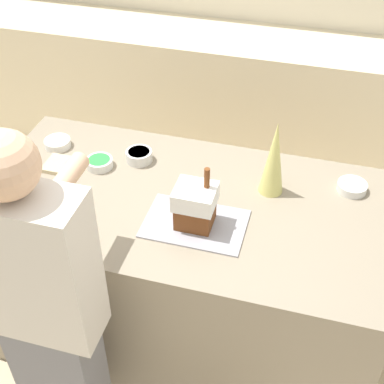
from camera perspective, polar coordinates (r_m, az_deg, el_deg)
name	(u,v)px	position (r m, az deg, el deg)	size (l,w,h in m)	color
ground_plane	(183,322)	(3.07, -0.96, -13.65)	(12.00, 12.00, 0.00)	#C6B28E
back_cabinet_block	(248,99)	(4.04, 5.98, 9.88)	(6.00, 0.60, 0.93)	beige
kitchen_island	(182,267)	(2.72, -1.06, -8.04)	(1.86, 0.97, 0.89)	gray
baking_tray	(195,224)	(2.29, 0.33, -3.39)	(0.43, 0.29, 0.01)	#9E9EA8
gingerbread_house	(195,205)	(2.22, 0.35, -1.40)	(0.17, 0.15, 0.28)	brown
decorative_tree	(274,158)	(2.38, 8.74, 3.59)	(0.11, 0.11, 0.37)	#DBD675
candy_bowl_near_tray_left	(139,155)	(2.64, -5.67, 3.90)	(0.13, 0.13, 0.05)	silver
candy_bowl_far_right	(99,163)	(2.63, -9.85, 3.12)	(0.13, 0.13, 0.04)	white
candy_bowl_behind_tray	(58,143)	(2.82, -14.15, 5.12)	(0.13, 0.13, 0.04)	white
candy_bowl_near_tray_right	(352,187)	(2.56, 16.71, 0.56)	(0.14, 0.14, 0.04)	white
cookbook	(64,165)	(2.67, -13.50, 2.78)	(0.18, 0.14, 0.02)	#CCB78C
person	(46,314)	(2.10, -15.30, -12.39)	(0.43, 0.54, 1.65)	slate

